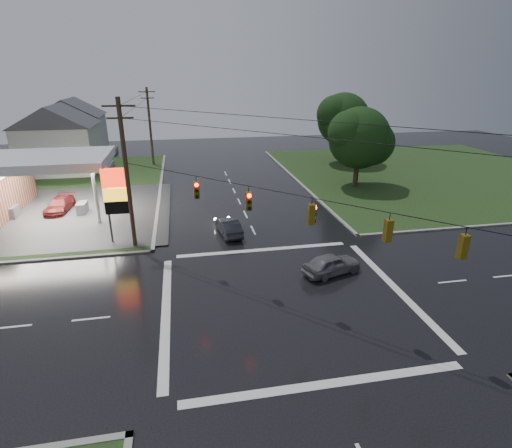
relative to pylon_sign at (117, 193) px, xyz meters
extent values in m
plane|color=black|center=(10.50, -10.50, -4.01)|extent=(120.00, 120.00, 0.00)
cube|color=#1E3216|center=(36.50, 15.50, -3.97)|extent=(36.00, 36.00, 0.08)
cube|color=#2D2D2D|center=(-9.50, 7.50, -3.92)|extent=(26.00, 18.00, 0.02)
cylinder|color=silver|center=(-2.50, 4.50, -1.51)|extent=(0.30, 0.30, 5.00)
cylinder|color=silver|center=(-2.50, 10.50, -1.51)|extent=(0.30, 0.30, 5.00)
cube|color=silver|center=(-7.50, 7.50, 1.19)|extent=(12.00, 8.00, 0.80)
cube|color=white|center=(-7.50, 7.50, 0.77)|extent=(11.40, 7.40, 0.04)
cube|color=#59595E|center=(-10.50, 7.50, -3.46)|extent=(0.80, 1.60, 1.10)
cube|color=#59595E|center=(-4.50, 7.50, -3.46)|extent=(0.80, 1.60, 1.10)
cylinder|color=#59595E|center=(-0.80, 0.00, -1.01)|extent=(0.16, 0.16, 6.00)
cylinder|color=#59595E|center=(0.80, 0.00, -1.01)|extent=(0.16, 0.16, 6.00)
cube|color=red|center=(0.00, 0.00, 1.19)|extent=(2.00, 0.35, 1.40)
cube|color=yellow|center=(0.00, 0.00, -0.11)|extent=(2.00, 0.35, 1.00)
cube|color=black|center=(0.00, 0.00, -1.11)|extent=(2.00, 0.35, 1.00)
cylinder|color=#382619|center=(1.00, -1.00, 1.49)|extent=(0.32, 0.32, 11.00)
cube|color=#382619|center=(1.00, -1.00, 6.39)|extent=(2.20, 0.12, 0.12)
cube|color=#382619|center=(1.00, -1.00, 5.59)|extent=(1.80, 0.12, 0.12)
cylinder|color=#382619|center=(1.00, 27.50, 1.24)|extent=(0.32, 0.32, 10.50)
cube|color=#382619|center=(1.00, 27.50, 5.89)|extent=(2.20, 0.12, 0.12)
cube|color=#382619|center=(1.00, 27.50, 5.09)|extent=(1.80, 0.12, 0.12)
cube|color=#59470C|center=(5.75, -5.75, 1.59)|extent=(0.34, 0.34, 1.10)
cylinder|color=#FF0C07|center=(5.75, -5.95, 1.97)|extent=(0.22, 0.08, 0.22)
cube|color=#59470C|center=(8.60, -8.60, 1.59)|extent=(0.34, 0.34, 1.10)
cylinder|color=#FF0C07|center=(8.60, -8.80, 1.97)|extent=(0.22, 0.08, 0.22)
cube|color=#59470C|center=(11.45, -11.45, 1.59)|extent=(0.34, 0.34, 1.10)
cylinder|color=#FF0C07|center=(11.65, -11.45, 1.97)|extent=(0.08, 0.22, 0.22)
cube|color=#59470C|center=(14.30, -14.30, 1.59)|extent=(0.34, 0.34, 1.10)
cylinder|color=#FF0C07|center=(14.30, -14.10, 1.97)|extent=(0.22, 0.08, 0.22)
cube|color=#59470C|center=(16.58, -16.58, 1.59)|extent=(0.34, 0.34, 1.10)
cylinder|color=#FF0C07|center=(16.58, -16.38, 1.97)|extent=(0.22, 0.08, 0.22)
cube|color=silver|center=(-10.50, 25.50, -1.01)|extent=(9.00, 8.00, 6.00)
cube|color=gray|center=(-5.20, 25.50, -3.61)|extent=(1.60, 4.80, 0.80)
cube|color=silver|center=(-11.50, 37.50, -1.01)|extent=(9.00, 8.00, 6.00)
cube|color=gray|center=(-6.20, 37.50, -3.61)|extent=(1.60, 4.80, 0.80)
cylinder|color=black|center=(24.50, 11.50, -1.49)|extent=(0.56, 0.56, 5.04)
sphere|color=black|center=(24.50, 11.50, 1.57)|extent=(6.80, 6.80, 6.80)
sphere|color=black|center=(26.20, 11.80, 0.94)|extent=(5.10, 5.10, 5.10)
sphere|color=black|center=(23.14, 11.10, 2.29)|extent=(4.76, 4.76, 4.76)
cylinder|color=black|center=(27.50, 23.50, -1.21)|extent=(0.56, 0.56, 5.60)
sphere|color=black|center=(27.50, 23.50, 2.19)|extent=(7.20, 7.20, 7.20)
sphere|color=black|center=(29.30, 23.80, 1.49)|extent=(5.40, 5.40, 5.40)
sphere|color=black|center=(26.06, 23.10, 2.99)|extent=(5.04, 5.04, 5.04)
imported|color=#22232A|center=(8.37, 0.02, -3.34)|extent=(1.98, 4.23, 1.34)
imported|color=slate|center=(14.25, -7.97, -3.32)|extent=(4.34, 2.76, 1.38)
imported|color=#4D1111|center=(-6.75, 8.59, -3.34)|extent=(2.27, 4.75, 1.34)
camera|label=1|loc=(4.93, -30.26, 8.70)|focal=28.00mm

